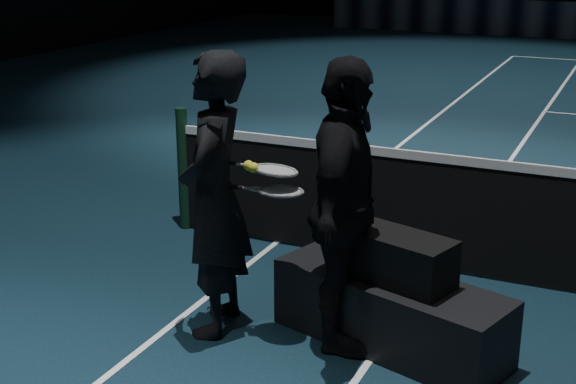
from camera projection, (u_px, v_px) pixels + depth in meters
name	position (u px, v px, depth m)	size (l,w,h in m)	color
net_post_left	(183.00, 169.00, 7.08)	(0.10, 0.10, 1.10)	black
player_bench	(390.00, 312.00, 5.12)	(1.55, 0.52, 0.46)	black
racket_bag	(393.00, 257.00, 5.00)	(0.77, 0.33, 0.31)	black
bag_signature	(384.00, 266.00, 4.85)	(0.36, 0.00, 0.10)	white
player_a	(214.00, 196.00, 5.14)	(0.68, 0.45, 1.87)	black
player_b	(344.00, 208.00, 4.91)	(1.09, 0.46, 1.87)	black
racket_lower	(281.00, 191.00, 5.00)	(0.68, 0.22, 0.03)	black
racket_upper	(275.00, 170.00, 5.01)	(0.68, 0.22, 0.03)	black
tennis_balls	(252.00, 164.00, 5.00)	(0.12, 0.10, 0.12)	yellow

